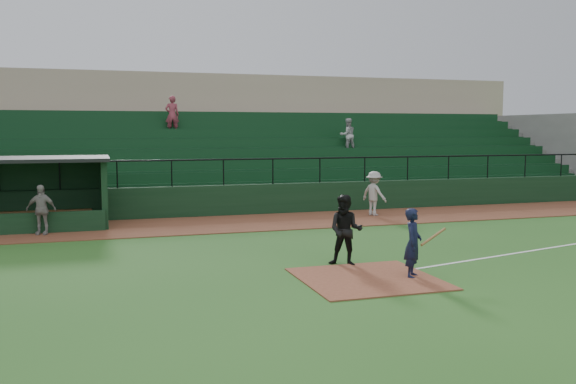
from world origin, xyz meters
name	(u,v)px	position (x,y,z in m)	size (l,w,h in m)	color
ground	(350,270)	(0.00, 0.00, 0.00)	(90.00, 90.00, 0.00)	#25551B
warning_track	(263,222)	(0.00, 8.00, 0.01)	(40.00, 4.00, 0.03)	brown
home_plate_dirt	(368,279)	(0.00, -1.00, 0.01)	(3.00, 3.00, 0.03)	brown
stadium_structure	(218,151)	(0.00, 16.46, 2.30)	(38.00, 13.08, 6.40)	black
batter_at_plate	(413,243)	(1.05, -1.14, 0.80)	(1.12, 0.71, 1.59)	black
umpire	(346,230)	(0.07, 0.48, 0.88)	(0.86, 0.67, 1.76)	black
runner	(374,193)	(4.55, 8.31, 0.89)	(1.11, 0.64, 1.72)	#ACA6A1
dugout_player_a	(41,210)	(-7.46, 7.47, 0.82)	(0.93, 0.39, 1.59)	gray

